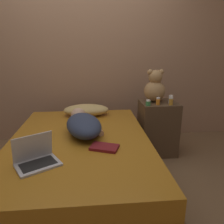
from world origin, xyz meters
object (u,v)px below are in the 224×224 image
(bottle_orange, at_px, (158,101))
(bottle_amber, at_px, (171,101))
(teddy_bear, at_px, (155,88))
(bottle_blue, at_px, (170,100))
(pillow, at_px, (86,110))
(book, at_px, (104,147))
(bottle_clear, at_px, (171,99))
(person_lying, at_px, (83,124))
(bottle_green, at_px, (148,103))
(laptop, at_px, (36,158))

(bottle_orange, height_order, bottle_amber, bottle_amber)
(teddy_bear, distance_m, bottle_blue, 0.24)
(pillow, distance_m, book, 0.98)
(teddy_bear, bearing_deg, bottle_clear, -35.65)
(bottle_clear, bearing_deg, teddy_bear, 144.35)
(bottle_orange, bearing_deg, pillow, 164.57)
(person_lying, xyz_separation_m, bottle_green, (0.74, 0.32, 0.12))
(bottle_orange, relative_size, bottle_green, 1.34)
(bottle_clear, bearing_deg, person_lying, -159.18)
(pillow, bearing_deg, bottle_clear, -10.53)
(person_lying, distance_m, teddy_bear, 1.04)
(bottle_amber, xyz_separation_m, book, (-0.82, -0.70, -0.22))
(pillow, relative_size, laptop, 1.55)
(person_lying, height_order, laptop, laptop)
(person_lying, relative_size, teddy_bear, 1.93)
(laptop, distance_m, bottle_orange, 1.52)
(person_lying, distance_m, bottle_blue, 1.15)
(bottle_amber, height_order, bottle_clear, bottle_clear)
(person_lying, relative_size, book, 2.84)
(pillow, xyz_separation_m, laptop, (-0.34, -1.17, -0.02))
(teddy_bear, distance_m, book, 1.17)
(teddy_bear, height_order, bottle_clear, teddy_bear)
(bottle_clear, relative_size, bottle_green, 1.54)
(pillow, height_order, bottle_green, bottle_green)
(teddy_bear, bearing_deg, bottle_orange, -90.36)
(pillow, xyz_separation_m, book, (0.17, -0.96, -0.06))
(pillow, relative_size, bottle_blue, 8.65)
(pillow, bearing_deg, bottle_blue, -6.56)
(pillow, height_order, bottle_amber, bottle_amber)
(bottle_orange, xyz_separation_m, bottle_green, (-0.12, -0.03, -0.01))
(bottle_amber, bearing_deg, teddy_bear, 127.59)
(bottle_clear, distance_m, bottle_green, 0.30)
(pillow, relative_size, bottle_amber, 5.86)
(bottle_orange, relative_size, bottle_clear, 0.87)
(pillow, height_order, laptop, laptop)
(book, bearing_deg, bottle_amber, 40.49)
(person_lying, relative_size, bottle_blue, 11.77)
(bottle_green, bearing_deg, laptop, -139.56)
(laptop, bearing_deg, bottle_amber, 3.18)
(bottle_orange, bearing_deg, laptop, -141.85)
(teddy_bear, height_order, bottle_blue, teddy_bear)
(pillow, xyz_separation_m, person_lying, (-0.02, -0.58, 0.02))
(pillow, distance_m, bottle_orange, 0.89)
(bottle_orange, height_order, book, bottle_orange)
(teddy_bear, height_order, bottle_green, teddy_bear)
(bottle_orange, relative_size, bottle_amber, 0.92)
(book, bearing_deg, pillow, 100.07)
(bottle_amber, bearing_deg, person_lying, -162.28)
(laptop, height_order, teddy_bear, teddy_bear)
(bottle_amber, height_order, bottle_blue, bottle_amber)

